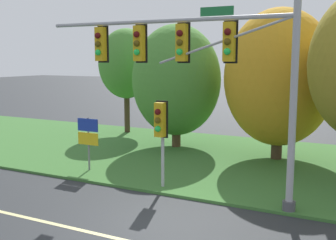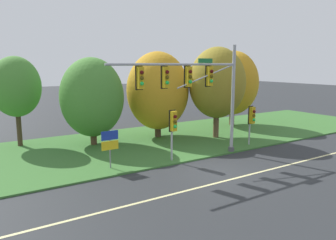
{
  "view_description": "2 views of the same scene",
  "coord_description": "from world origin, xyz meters",
  "px_view_note": "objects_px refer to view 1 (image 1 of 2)",
  "views": [
    {
      "loc": [
        5.74,
        -10.03,
        4.76
      ],
      "look_at": [
        -1.0,
        3.18,
        2.57
      ],
      "focal_mm": 45.0,
      "sensor_mm": 36.0,
      "label": 1
    },
    {
      "loc": [
        -12.01,
        -13.28,
        6.0
      ],
      "look_at": [
        -1.06,
        3.83,
        2.53
      ],
      "focal_mm": 35.0,
      "sensor_mm": 36.0,
      "label": 2
    }
  ],
  "objects_px": {
    "tree_behind_signpost": "(279,78)",
    "tree_left_of_mast": "(176,80)",
    "traffic_signal_mast": "(199,58)",
    "route_sign_post": "(88,136)",
    "tree_nearest_road": "(126,64)",
    "pedestrian_signal_further_along": "(161,125)"
  },
  "relations": [
    {
      "from": "traffic_signal_mast",
      "to": "tree_left_of_mast",
      "type": "height_order",
      "value": "traffic_signal_mast"
    },
    {
      "from": "tree_left_of_mast",
      "to": "tree_behind_signpost",
      "type": "distance_m",
      "value": 5.39
    },
    {
      "from": "route_sign_post",
      "to": "traffic_signal_mast",
      "type": "bearing_deg",
      "value": -10.73
    },
    {
      "from": "pedestrian_signal_further_along",
      "to": "tree_left_of_mast",
      "type": "height_order",
      "value": "tree_left_of_mast"
    },
    {
      "from": "pedestrian_signal_further_along",
      "to": "tree_left_of_mast",
      "type": "relative_size",
      "value": 0.49
    },
    {
      "from": "route_sign_post",
      "to": "tree_left_of_mast",
      "type": "bearing_deg",
      "value": 78.9
    },
    {
      "from": "pedestrian_signal_further_along",
      "to": "route_sign_post",
      "type": "relative_size",
      "value": 1.42
    },
    {
      "from": "traffic_signal_mast",
      "to": "pedestrian_signal_further_along",
      "type": "height_order",
      "value": "traffic_signal_mast"
    },
    {
      "from": "traffic_signal_mast",
      "to": "route_sign_post",
      "type": "height_order",
      "value": "traffic_signal_mast"
    },
    {
      "from": "traffic_signal_mast",
      "to": "route_sign_post",
      "type": "relative_size",
      "value": 4.12
    },
    {
      "from": "tree_nearest_road",
      "to": "route_sign_post",
      "type": "bearing_deg",
      "value": -67.5
    },
    {
      "from": "pedestrian_signal_further_along",
      "to": "tree_behind_signpost",
      "type": "relative_size",
      "value": 0.46
    },
    {
      "from": "tree_nearest_road",
      "to": "tree_behind_signpost",
      "type": "xyz_separation_m",
      "value": [
        10.06,
        -2.87,
        -0.52
      ]
    },
    {
      "from": "route_sign_post",
      "to": "tree_behind_signpost",
      "type": "height_order",
      "value": "tree_behind_signpost"
    },
    {
      "from": "tree_nearest_road",
      "to": "tree_behind_signpost",
      "type": "relative_size",
      "value": 0.94
    },
    {
      "from": "pedestrian_signal_further_along",
      "to": "tree_behind_signpost",
      "type": "distance_m",
      "value": 7.1
    },
    {
      "from": "tree_behind_signpost",
      "to": "tree_left_of_mast",
      "type": "bearing_deg",
      "value": 176.34
    },
    {
      "from": "traffic_signal_mast",
      "to": "route_sign_post",
      "type": "distance_m",
      "value": 6.33
    },
    {
      "from": "route_sign_post",
      "to": "tree_left_of_mast",
      "type": "distance_m",
      "value": 6.42
    },
    {
      "from": "pedestrian_signal_further_along",
      "to": "tree_behind_signpost",
      "type": "xyz_separation_m",
      "value": [
        2.72,
        6.39,
        1.48
      ]
    },
    {
      "from": "pedestrian_signal_further_along",
      "to": "route_sign_post",
      "type": "height_order",
      "value": "pedestrian_signal_further_along"
    },
    {
      "from": "route_sign_post",
      "to": "tree_behind_signpost",
      "type": "bearing_deg",
      "value": 40.7
    }
  ]
}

